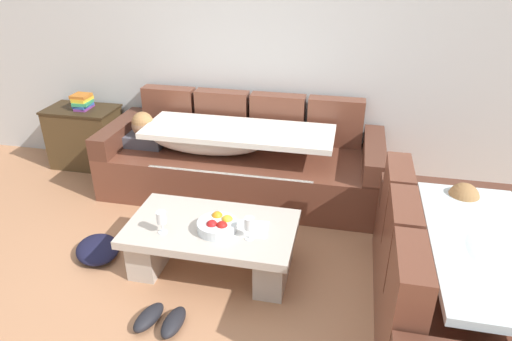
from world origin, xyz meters
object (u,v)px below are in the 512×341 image
Objects in this scene: fruit_bowl at (218,225)px; wine_glass_near_right at (249,224)px; book_stack_on_cabinet at (83,101)px; coffee_table at (212,241)px; couch_along_wall at (237,160)px; crumpled_garment at (98,249)px; open_magazine at (248,229)px; wine_glass_near_left at (161,218)px; pair_of_shoes at (161,320)px; couch_near_window at (456,287)px; side_cabinet at (86,137)px.

wine_glass_near_right is (0.24, -0.05, 0.07)m from fruit_bowl.
coffee_table is at bearing -38.08° from book_stack_on_cabinet.
couch_along_wall reaches higher than crumpled_garment.
couch_along_wall reaches higher than book_stack_on_cabinet.
couch_along_wall is at bearing 102.66° from open_magazine.
fruit_bowl reaches higher than coffee_table.
fruit_bowl is 1.00× the size of open_magazine.
fruit_bowl is 0.39m from wine_glass_near_left.
couch_along_wall reaches higher than pair_of_shoes.
couch_near_window is 3.83m from side_cabinet.
pair_of_shoes is (-0.04, -1.80, -0.28)m from couch_along_wall.
open_magazine is 1.26× the size of book_stack_on_cabinet.
book_stack_on_cabinet is at bearing 144.26° from wine_glass_near_right.
open_magazine reaches higher than pair_of_shoes.
side_cabinet is 2.19× the size of pair_of_shoes.
pair_of_shoes is (-0.46, -0.51, -0.45)m from wine_glass_near_right.
couch_near_window is at bearing -16.72° from open_magazine.
open_magazine is 2.53m from side_cabinet.
couch_along_wall is at bearing 88.85° from pair_of_shoes.
side_cabinet is (-3.44, 1.67, -0.01)m from couch_near_window.
pair_of_shoes is at bearing -36.81° from crumpled_garment.
pair_of_shoes is 0.95m from crumpled_garment.
wine_glass_near_right is 0.75× the size of book_stack_on_cabinet.
open_magazine is at bearing -34.22° from book_stack_on_cabinet.
fruit_bowl is at bearing -0.06° from crumpled_garment.
pair_of_shoes is at bearing -131.61° from wine_glass_near_right.
book_stack_on_cabinet is at bearing 63.85° from couch_near_window.
couch_near_window is 1.37m from open_magazine.
side_cabinet is at bearing 144.71° from wine_glass_near_right.
wine_glass_near_right is at bearing -18.81° from coffee_table.
couch_near_window is at bearing -3.13° from wine_glass_near_left.
book_stack_on_cabinet reaches higher than open_magazine.
crumpled_garment is at bearing 179.94° from fruit_bowl.
couch_near_window is 2.55m from crumpled_garment.
fruit_bowl is 0.72m from pair_of_shoes.
wine_glass_near_left is at bearing -97.67° from couch_along_wall.
book_stack_on_cabinet reaches higher than wine_glass_near_left.
couch_near_window is (1.73, -1.45, 0.01)m from couch_along_wall.
pair_of_shoes is (1.68, -2.03, -0.28)m from side_cabinet.
couch_along_wall is 1.49m from crumpled_garment.
book_stack_on_cabinet is at bearing 140.35° from open_magazine.
wine_glass_near_right is 2.62m from side_cabinet.
couch_along_wall is at bearing 98.50° from fruit_bowl.
wine_glass_near_right is 1.29m from crumpled_garment.
crumpled_garment is at bearing 177.48° from wine_glass_near_right.
book_stack_on_cabinet is (-3.40, 1.67, 0.38)m from couch_near_window.
wine_glass_near_left is 0.59× the size of open_magazine.
book_stack_on_cabinet is (-1.86, 1.46, 0.30)m from fruit_bowl.
crumpled_garment is at bearing -58.86° from book_stack_on_cabinet.
pair_of_shoes is (-1.76, -0.35, -0.29)m from couch_near_window.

